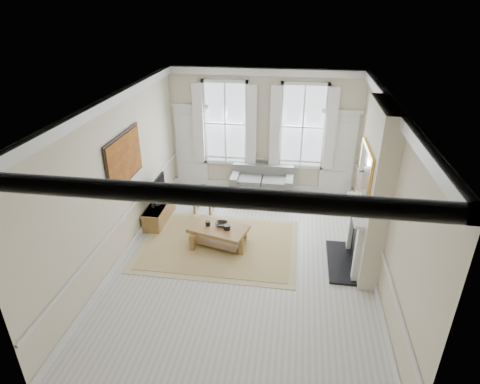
% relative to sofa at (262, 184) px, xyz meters
% --- Properties ---
extents(floor, '(7.20, 7.20, 0.00)m').
position_rel_sofa_xyz_m(floor, '(-0.04, -3.11, -0.35)').
color(floor, '#B7B5AD').
rests_on(floor, ground).
extents(ceiling, '(7.20, 7.20, 0.00)m').
position_rel_sofa_xyz_m(ceiling, '(-0.04, -3.11, 3.05)').
color(ceiling, white).
rests_on(ceiling, back_wall).
extents(back_wall, '(5.20, 0.00, 5.20)m').
position_rel_sofa_xyz_m(back_wall, '(-0.04, 0.49, 1.35)').
color(back_wall, beige).
rests_on(back_wall, floor).
extents(left_wall, '(0.00, 7.20, 7.20)m').
position_rel_sofa_xyz_m(left_wall, '(-2.64, -3.11, 1.35)').
color(left_wall, beige).
rests_on(left_wall, floor).
extents(right_wall, '(0.00, 7.20, 7.20)m').
position_rel_sofa_xyz_m(right_wall, '(2.56, -3.11, 1.35)').
color(right_wall, beige).
rests_on(right_wall, floor).
extents(window_left, '(1.26, 0.20, 2.20)m').
position_rel_sofa_xyz_m(window_left, '(-1.09, 0.44, 1.55)').
color(window_left, '#B2BCC6').
rests_on(window_left, back_wall).
extents(window_right, '(1.26, 0.20, 2.20)m').
position_rel_sofa_xyz_m(window_right, '(1.01, 0.44, 1.55)').
color(window_right, '#B2BCC6').
rests_on(window_right, back_wall).
extents(door_left, '(0.90, 0.08, 2.30)m').
position_rel_sofa_xyz_m(door_left, '(-2.09, 0.45, 0.80)').
color(door_left, silver).
rests_on(door_left, floor).
extents(door_right, '(0.90, 0.08, 2.30)m').
position_rel_sofa_xyz_m(door_right, '(2.01, 0.45, 0.80)').
color(door_right, silver).
rests_on(door_right, floor).
extents(painting, '(0.05, 1.66, 1.06)m').
position_rel_sofa_xyz_m(painting, '(-2.60, -2.81, 1.70)').
color(painting, '#A3641C').
rests_on(painting, left_wall).
extents(chimney_breast, '(0.35, 1.70, 3.38)m').
position_rel_sofa_xyz_m(chimney_breast, '(2.38, -2.91, 1.35)').
color(chimney_breast, beige).
rests_on(chimney_breast, floor).
extents(hearth, '(0.55, 1.50, 0.05)m').
position_rel_sofa_xyz_m(hearth, '(1.96, -2.91, -0.32)').
color(hearth, black).
rests_on(hearth, floor).
extents(fireplace, '(0.21, 1.45, 1.33)m').
position_rel_sofa_xyz_m(fireplace, '(2.15, -2.91, 0.38)').
color(fireplace, silver).
rests_on(fireplace, floor).
extents(mirror, '(0.06, 1.26, 1.06)m').
position_rel_sofa_xyz_m(mirror, '(2.17, -2.91, 1.70)').
color(mirror, gold).
rests_on(mirror, chimney_breast).
extents(sofa, '(1.69, 0.82, 0.82)m').
position_rel_sofa_xyz_m(sofa, '(0.00, 0.00, 0.00)').
color(sofa, slate).
rests_on(sofa, floor).
extents(side_table, '(0.62, 0.62, 0.59)m').
position_rel_sofa_xyz_m(side_table, '(-1.40, -1.13, 0.13)').
color(side_table, brown).
rests_on(side_table, floor).
extents(rug, '(3.50, 2.60, 0.02)m').
position_rel_sofa_xyz_m(rug, '(-0.71, -2.64, -0.34)').
color(rug, tan).
rests_on(rug, floor).
extents(coffee_table, '(1.39, 1.02, 0.47)m').
position_rel_sofa_xyz_m(coffee_table, '(-0.71, -2.64, 0.04)').
color(coffee_table, brown).
rests_on(coffee_table, rug).
extents(ceramic_pot_a, '(0.11, 0.11, 0.11)m').
position_rel_sofa_xyz_m(ceramic_pot_a, '(-0.96, -2.59, 0.17)').
color(ceramic_pot_a, black).
rests_on(ceramic_pot_a, coffee_table).
extents(ceramic_pot_b, '(0.15, 0.15, 0.11)m').
position_rel_sofa_xyz_m(ceramic_pot_b, '(-0.51, -2.69, 0.17)').
color(ceramic_pot_b, black).
rests_on(ceramic_pot_b, coffee_table).
extents(bowl, '(0.27, 0.27, 0.07)m').
position_rel_sofa_xyz_m(bowl, '(-0.66, -2.54, 0.15)').
color(bowl, black).
rests_on(bowl, coffee_table).
extents(tv_stand, '(0.42, 1.30, 0.46)m').
position_rel_sofa_xyz_m(tv_stand, '(-2.38, -1.77, -0.12)').
color(tv_stand, brown).
rests_on(tv_stand, floor).
extents(tv, '(0.08, 0.90, 0.68)m').
position_rel_sofa_xyz_m(tv, '(-2.36, -1.77, 0.51)').
color(tv, black).
rests_on(tv, tv_stand).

